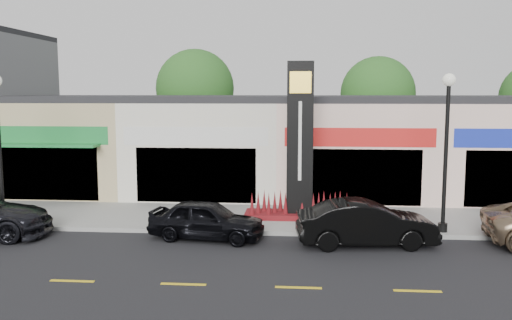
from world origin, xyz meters
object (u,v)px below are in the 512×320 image
Objects in this scene: lamp_east_near at (447,137)px; pylon_sign at (300,163)px; car_black_sedan at (207,220)px; car_black_conv at (366,223)px.

lamp_east_near is 5.42m from pylon_sign.
lamp_east_near is 0.91× the size of pylon_sign.
car_black_sedan is (-3.14, -2.79, -1.60)m from pylon_sign.
car_black_conv is (-2.82, -1.45, -2.74)m from lamp_east_near.
lamp_east_near is 1.22× the size of car_black_conv.
pylon_sign is at bearing 161.25° from lamp_east_near.
lamp_east_near is at bearing -73.26° from car_black_sedan.
lamp_east_near reaches higher than car_black_sedan.
lamp_east_near is at bearing -68.90° from car_black_conv.
pylon_sign reaches higher than lamp_east_near.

